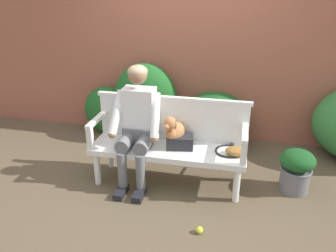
# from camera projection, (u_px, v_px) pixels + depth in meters

# --- Properties ---
(ground_plane) EXTENTS (40.00, 40.00, 0.00)m
(ground_plane) POSITION_uv_depth(u_px,v_px,m) (168.00, 182.00, 3.85)
(ground_plane) COLOR brown
(brick_garden_fence) EXTENTS (8.00, 0.30, 2.30)m
(brick_garden_fence) POSITION_uv_depth(u_px,v_px,m) (191.00, 55.00, 4.71)
(brick_garden_fence) COLOR #9E5642
(brick_garden_fence) RESTS_ON ground
(hedge_bush_far_right) EXTENTS (0.94, 0.84, 0.73)m
(hedge_bush_far_right) POSITION_uv_depth(u_px,v_px,m) (214.00, 119.00, 4.62)
(hedge_bush_far_right) COLOR #194C1E
(hedge_bush_far_right) RESTS_ON ground
(hedge_bush_mid_right) EXTENTS (0.91, 0.58, 1.08)m
(hedge_bush_mid_right) POSITION_uv_depth(u_px,v_px,m) (145.00, 102.00, 4.74)
(hedge_bush_mid_right) COLOR #1E5B23
(hedge_bush_mid_right) RESTS_ON ground
(hedge_bush_mid_left) EXTENTS (0.70, 0.44, 0.70)m
(hedge_bush_mid_left) POSITION_uv_depth(u_px,v_px,m) (108.00, 110.00, 4.97)
(hedge_bush_mid_left) COLOR #1E5B23
(hedge_bush_mid_left) RESTS_ON ground
(garden_bench) EXTENTS (1.67, 0.52, 0.44)m
(garden_bench) POSITION_uv_depth(u_px,v_px,m) (168.00, 152.00, 3.70)
(garden_bench) COLOR white
(garden_bench) RESTS_ON ground
(bench_backrest) EXTENTS (1.71, 0.06, 0.50)m
(bench_backrest) POSITION_uv_depth(u_px,v_px,m) (172.00, 118.00, 3.78)
(bench_backrest) COLOR white
(bench_backrest) RESTS_ON garden_bench
(bench_armrest_left_end) EXTENTS (0.06, 0.52, 0.28)m
(bench_armrest_left_end) POSITION_uv_depth(u_px,v_px,m) (94.00, 127.00, 3.68)
(bench_armrest_left_end) COLOR white
(bench_armrest_left_end) RESTS_ON garden_bench
(bench_armrest_right_end) EXTENTS (0.06, 0.52, 0.28)m
(bench_armrest_right_end) POSITION_uv_depth(u_px,v_px,m) (245.00, 141.00, 3.36)
(bench_armrest_right_end) COLOR white
(bench_armrest_right_end) RESTS_ON garden_bench
(person_seated) EXTENTS (0.56, 0.66, 1.31)m
(person_seated) POSITION_uv_depth(u_px,v_px,m) (137.00, 122.00, 3.62)
(person_seated) COLOR black
(person_seated) RESTS_ON ground
(dog_on_bench) EXTENTS (0.25, 0.38, 0.38)m
(dog_on_bench) POSITION_uv_depth(u_px,v_px,m) (174.00, 131.00, 3.61)
(dog_on_bench) COLOR #AD7042
(dog_on_bench) RESTS_ON garden_bench
(tennis_racket) EXTENTS (0.33, 0.58, 0.03)m
(tennis_racket) POSITION_uv_depth(u_px,v_px,m) (229.00, 150.00, 3.60)
(tennis_racket) COLOR black
(tennis_racket) RESTS_ON garden_bench
(baseball_glove) EXTENTS (0.22, 0.17, 0.09)m
(baseball_glove) POSITION_uv_depth(u_px,v_px,m) (236.00, 151.00, 3.50)
(baseball_glove) COLOR #9E6B2D
(baseball_glove) RESTS_ON garden_bench
(sports_bag) EXTENTS (0.31, 0.25, 0.14)m
(sports_bag) POSITION_uv_depth(u_px,v_px,m) (180.00, 142.00, 3.65)
(sports_bag) COLOR #232328
(sports_bag) RESTS_ON garden_bench
(tennis_ball) EXTENTS (0.07, 0.07, 0.07)m
(tennis_ball) POSITION_uv_depth(u_px,v_px,m) (199.00, 230.00, 3.06)
(tennis_ball) COLOR #CCDB33
(tennis_ball) RESTS_ON ground
(potted_plant) EXTENTS (0.37, 0.37, 0.48)m
(potted_plant) POSITION_uv_depth(u_px,v_px,m) (296.00, 169.00, 3.60)
(potted_plant) COLOR slate
(potted_plant) RESTS_ON ground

